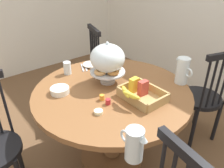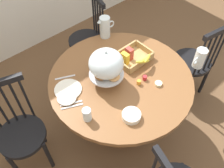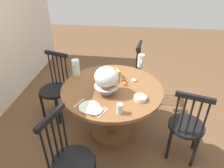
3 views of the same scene
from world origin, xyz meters
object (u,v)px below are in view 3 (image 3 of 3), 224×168
object	(u,v)px
windsor_chair_near_window	(129,74)
cereal_bowl	(140,98)
butter_dish	(134,80)
milk_pitcher	(76,68)
windsor_chair_facing_door	(71,162)
pastry_stand_with_dome	(106,78)
china_plate_large	(89,107)
dining_table	(112,102)
china_plate_small	(95,110)
drinking_glass	(120,109)
windsor_chair_far_side	(186,127)
cereal_basket	(108,75)
orange_juice_pitcher	(141,61)
windsor_chair_by_cabinet	(55,89)

from	to	relation	value
windsor_chair_near_window	cereal_bowl	bearing A→B (deg)	-171.75
butter_dish	cereal_bowl	bearing A→B (deg)	-168.87
windsor_chair_near_window	milk_pitcher	size ratio (longest dim) A/B	4.57
windsor_chair_facing_door	pastry_stand_with_dome	xyz separation A→B (m)	(0.75, -0.24, 0.48)
cereal_bowl	china_plate_large	bearing A→B (deg)	110.70
dining_table	butter_dish	bearing A→B (deg)	-55.23
pastry_stand_with_dome	butter_dish	size ratio (longest dim) A/B	5.73
china_plate_small	butter_dish	world-z (taller)	same
milk_pitcher	drinking_glass	world-z (taller)	milk_pitcher
windsor_chair_far_side	cereal_bowl	size ratio (longest dim) A/B	6.96
dining_table	china_plate_small	distance (m)	0.53
milk_pitcher	butter_dish	xyz separation A→B (m)	(-0.08, -0.76, -0.09)
china_plate_large	drinking_glass	xyz separation A→B (m)	(-0.05, -0.32, 0.05)
drinking_glass	windsor_chair_near_window	bearing A→B (deg)	-1.92
windsor_chair_near_window	pastry_stand_with_dome	xyz separation A→B (m)	(-1.01, 0.22, 0.48)
cereal_bowl	drinking_glass	size ratio (longest dim) A/B	1.27
cereal_basket	windsor_chair_near_window	bearing A→B (deg)	-20.60
dining_table	china_plate_large	world-z (taller)	china_plate_large
dining_table	butter_dish	size ratio (longest dim) A/B	20.21
cereal_basket	cereal_bowl	distance (m)	0.59
cereal_basket	china_plate_small	bearing A→B (deg)	176.57
dining_table	windsor_chair_near_window	distance (m)	0.91
butter_dish	china_plate_large	bearing A→B (deg)	142.65
dining_table	windsor_chair_near_window	xyz separation A→B (m)	(0.89, -0.17, -0.08)
orange_juice_pitcher	butter_dish	distance (m)	0.43
windsor_chair_near_window	pastry_stand_with_dome	bearing A→B (deg)	167.53
pastry_stand_with_dome	windsor_chair_near_window	bearing A→B (deg)	-12.47
windsor_chair_near_window	orange_juice_pitcher	world-z (taller)	windsor_chair_near_window
windsor_chair_near_window	windsor_chair_facing_door	bearing A→B (deg)	165.36
windsor_chair_near_window	milk_pitcher	xyz separation A→B (m)	(-0.63, 0.68, 0.38)
windsor_chair_far_side	butter_dish	distance (m)	0.81
dining_table	windsor_chair_far_side	xyz separation A→B (m)	(-0.27, -0.86, -0.08)
milk_pitcher	drinking_glass	xyz separation A→B (m)	(-0.72, -0.63, -0.04)
windsor_chair_facing_door	cereal_bowl	xyz separation A→B (m)	(0.65, -0.62, 0.31)
china_plate_small	windsor_chair_by_cabinet	bearing A→B (deg)	44.15
orange_juice_pitcher	china_plate_small	xyz separation A→B (m)	(-1.06, 0.46, -0.07)
dining_table	windsor_chair_by_cabinet	xyz separation A→B (m)	(0.30, 0.86, -0.08)
milk_pitcher	cereal_bowl	size ratio (longest dim) A/B	1.52
windsor_chair_far_side	china_plate_small	world-z (taller)	windsor_chair_far_side
cereal_bowl	pastry_stand_with_dome	bearing A→B (deg)	76.37
dining_table	butter_dish	distance (m)	0.38
orange_juice_pitcher	pastry_stand_with_dome	bearing A→B (deg)	151.31
cereal_bowl	cereal_basket	bearing A→B (deg)	44.03
windsor_chair_facing_door	china_plate_large	xyz separation A→B (m)	(0.46, -0.10, 0.29)
dining_table	cereal_basket	size ratio (longest dim) A/B	3.84
cereal_bowl	drinking_glass	bearing A→B (deg)	140.45
china_plate_large	butter_dish	size ratio (longest dim) A/B	3.67
orange_juice_pitcher	cereal_bowl	bearing A→B (deg)	179.55
cereal_basket	china_plate_small	size ratio (longest dim) A/B	2.11
windsor_chair_by_cabinet	orange_juice_pitcher	world-z (taller)	windsor_chair_by_cabinet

